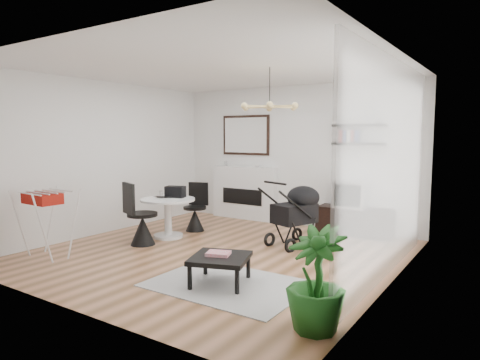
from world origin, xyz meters
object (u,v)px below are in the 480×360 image
Objects in this scene: fireplace at (244,186)px; stroller at (297,217)px; coffee_table at (220,259)px; potted_plant at (316,279)px; tv_console at (354,221)px; crt_tv at (352,194)px; dining_table at (168,212)px; drying_rack at (47,222)px.

fireplace is 2.03× the size of stroller.
fireplace reaches higher than coffee_table.
potted_plant is (3.35, -4.00, -0.21)m from fireplace.
tv_console is (2.42, -0.16, -0.44)m from fireplace.
potted_plant is at bearing -75.48° from crt_tv.
tv_console is 2.37× the size of crt_tv.
dining_table is at bearing -140.60° from stroller.
crt_tv is 3.97m from potted_plant.
stroller reaches higher than potted_plant.
potted_plant is (0.93, -3.84, 0.24)m from tv_console.
stroller reaches higher than crt_tv.
coffee_table is (-0.42, -3.34, -0.41)m from crt_tv.
coffee_table is 1.51m from potted_plant.
crt_tv is 0.56× the size of drying_rack.
potted_plant is at bearing -19.27° from coffee_table.
fireplace reaches higher than stroller.
stroller is at bearing -113.75° from tv_console.
crt_tv is at bearing 104.52° from potted_plant.
fireplace reaches higher than crt_tv.
coffee_table is (2.73, 0.45, -0.21)m from drying_rack.
dining_table is 4.00m from potted_plant.
stroller is 1.29× the size of coffee_table.
stroller is 2.14m from coffee_table.
dining_table is 1.94m from drying_rack.
crt_tv is at bearing -3.92° from fireplace.
stroller is 1.12× the size of potted_plant.
fireplace is 2.36m from crt_tv.
tv_console is at bearing 36.99° from dining_table.
stroller is at bearing 119.14° from potted_plant.
dining_table is 0.87× the size of stroller.
fireplace is 2.34m from stroller.
crt_tv is at bearing -176.79° from tv_console.
tv_console is at bearing 3.21° from crt_tv.
potted_plant is at bearing -28.06° from dining_table.
crt_tv reaches higher than coffee_table.
tv_console is 1.32× the size of drying_rack.
fireplace is 2.62× the size of coffee_table.
stroller is (2.07, 0.75, 0.01)m from dining_table.
crt_tv is at bearing 88.05° from stroller.
tv_console reaches higher than coffee_table.
potted_plant reaches higher than dining_table.
coffee_table is (-0.48, -3.34, 0.07)m from tv_console.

